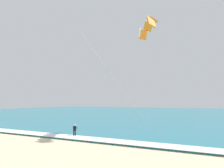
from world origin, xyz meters
TOP-DOWN VIEW (x-y plane):
  - sea at (0.00, 73.10)m, footprint 200.00×120.00m
  - surf_foam at (0.00, 14.10)m, footprint 200.00×2.51m
  - surfboard at (-5.96, 15.06)m, footprint 0.89×1.47m
  - kitesurfer at (-5.96, 15.08)m, footprint 0.64×0.63m
  - kite_primary at (2.33, 20.20)m, footprint 9.92×7.38m

SIDE VIEW (x-z plane):
  - surfboard at x=-5.96m, z-range -0.02..0.07m
  - sea at x=0.00m, z-range 0.00..0.20m
  - surf_foam at x=0.00m, z-range 0.20..0.24m
  - kitesurfer at x=-5.96m, z-range 0.10..1.79m
  - kite_primary at x=2.33m, z-range 7.51..22.24m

